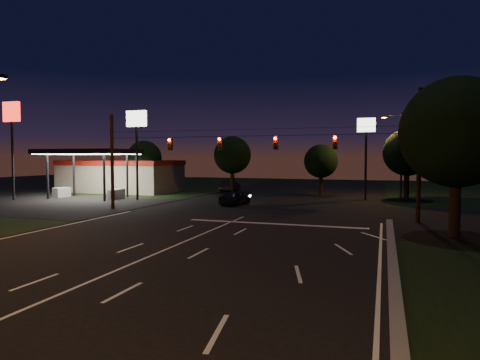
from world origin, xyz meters
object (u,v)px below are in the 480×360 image
at_px(tree_right_near, 457,134).
at_px(car_oncoming_a, 235,198).
at_px(utility_pole_right, 418,223).
at_px(car_oncoming_b, 230,186).

relative_size(tree_right_near, car_oncoming_a, 2.18).
distance_m(utility_pole_right, tree_right_near, 7.61).
height_order(tree_right_near, car_oncoming_a, tree_right_near).
xyz_separation_m(tree_right_near, car_oncoming_a, (-16.73, 11.09, -4.99)).
relative_size(utility_pole_right, car_oncoming_b, 2.00).
bearing_deg(car_oncoming_b, tree_right_near, 128.58).
height_order(car_oncoming_a, car_oncoming_b, car_oncoming_b).
bearing_deg(car_oncoming_a, car_oncoming_b, -60.91).
distance_m(utility_pole_right, car_oncoming_b, 29.65).
bearing_deg(tree_right_near, car_oncoming_a, 146.45).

